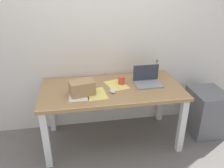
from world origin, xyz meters
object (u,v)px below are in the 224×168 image
laptop_right (147,80)px  beer_bottle (156,71)px  cardboard_box (82,88)px  computer_mouse (112,91)px  filing_cabinet (205,112)px  desk (112,95)px  coffee_mug (121,80)px

laptop_right → beer_bottle: beer_bottle is taller
laptop_right → cardboard_box: (-0.78, -0.14, 0.03)m
computer_mouse → cardboard_box: cardboard_box is taller
cardboard_box → filing_cabinet: size_ratio=0.45×
desk → cardboard_box: 0.40m
desk → filing_cabinet: size_ratio=2.76×
computer_mouse → beer_bottle: bearing=16.5°
computer_mouse → filing_cabinet: computer_mouse is taller
beer_bottle → desk: bearing=-160.1°
coffee_mug → laptop_right: bearing=-8.6°
filing_cabinet → cardboard_box: bearing=-177.2°
beer_bottle → filing_cabinet: bearing=-20.8°
desk → laptop_right: size_ratio=5.16×
laptop_right → filing_cabinet: bearing=-4.4°
desk → coffee_mug: 0.21m
computer_mouse → cardboard_box: bearing=166.4°
laptop_right → beer_bottle: size_ratio=1.42×
beer_bottle → filing_cabinet: (0.64, -0.24, -0.53)m
desk → computer_mouse: (-0.01, -0.11, 0.11)m
desk → beer_bottle: (0.61, 0.22, 0.19)m
cardboard_box → computer_mouse: bearing=-2.1°
beer_bottle → cardboard_box: 1.01m
cardboard_box → filing_cabinet: cardboard_box is taller
computer_mouse → coffee_mug: size_ratio=1.05×
desk → coffee_mug: coffee_mug is taller
filing_cabinet → laptop_right: bearing=175.6°
beer_bottle → filing_cabinet: 0.86m
laptop_right → coffee_mug: size_ratio=3.34×
laptop_right → cardboard_box: size_ratio=1.20×
filing_cabinet → computer_mouse: bearing=-175.9°
laptop_right → computer_mouse: laptop_right is taller
computer_mouse → filing_cabinet: (1.26, 0.09, -0.46)m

